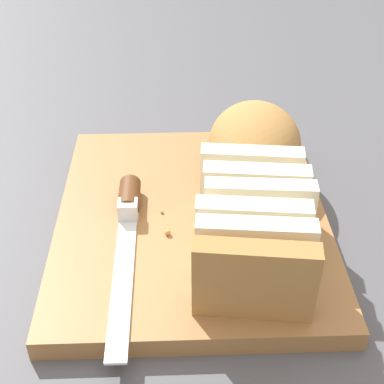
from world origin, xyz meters
name	(u,v)px	position (x,y,z in m)	size (l,w,h in m)	color
ground_plane	(192,228)	(0.00, 0.00, 0.00)	(3.00, 3.00, 0.00)	#4C4C51
cutting_board	(192,220)	(0.00, 0.00, 0.01)	(0.37, 0.31, 0.02)	#9E6B3D
bread_loaf	(254,176)	(-0.01, 0.07, 0.07)	(0.35, 0.16, 0.09)	#A8753D
bread_knife	(128,215)	(0.01, -0.07, 0.03)	(0.26, 0.03, 0.03)	silver
crumb_near_knife	(208,202)	(-0.02, 0.02, 0.03)	(0.01, 0.01, 0.01)	tan
crumb_near_loaf	(168,232)	(0.04, -0.03, 0.03)	(0.01, 0.01, 0.01)	tan
crumb_stray_left	(162,212)	(0.00, -0.04, 0.03)	(0.00, 0.00, 0.00)	tan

